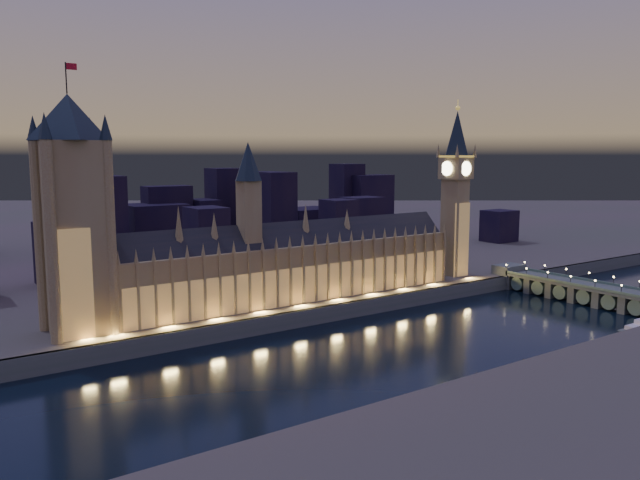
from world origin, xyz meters
TOP-DOWN VIEW (x-y plane):
  - ground_plane at (0.00, 0.00)m, footprint 2000.00×2000.00m
  - north_bank at (0.00, 520.00)m, footprint 2000.00×960.00m
  - embankment_wall at (0.00, 41.00)m, footprint 2000.00×2.50m
  - palace_of_westminster at (-11.83, 61.74)m, footprint 202.00×21.83m
  - victoria_tower at (-110.00, 61.91)m, footprint 31.68×31.68m
  - elizabeth_tower at (108.00, 61.92)m, footprint 18.00×18.00m
  - westminster_bridge at (138.54, -3.45)m, footprint 18.26×113.00m
  - city_backdrop at (28.93, 247.07)m, footprint 477.58×215.63m

SIDE VIEW (x-z plane):
  - ground_plane at x=0.00m, z-range 0.00..0.00m
  - north_bank at x=0.00m, z-range 0.00..8.00m
  - embankment_wall at x=0.00m, z-range 0.00..8.00m
  - westminster_bridge at x=138.54m, z-range -1.96..13.94m
  - palace_of_westminster at x=-11.83m, z-range -12.63..65.37m
  - city_backdrop at x=28.93m, z-range -3.68..62.97m
  - victoria_tower at x=-110.00m, z-range 7.29..114.93m
  - elizabeth_tower at x=108.00m, z-range 13.91..118.21m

